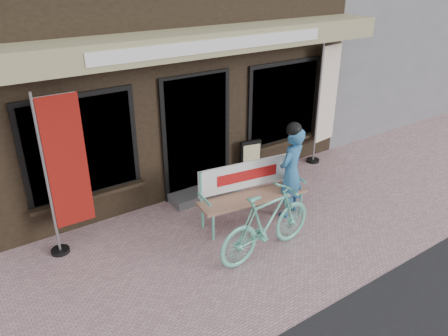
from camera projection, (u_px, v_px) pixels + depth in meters
ground at (266, 242)px, 6.62m from camera, size 70.00×70.00×0.00m
storefront at (119, 8)px, 9.04m from camera, size 7.00×6.77×6.00m
bench at (250, 188)px, 6.99m from camera, size 1.84×0.71×0.97m
person at (291, 171)px, 7.04m from camera, size 0.65×0.53×1.62m
bicycle at (267, 223)px, 6.16m from camera, size 1.71×0.59×1.01m
nobori_red at (64, 172)px, 5.98m from camera, size 0.70×0.26×2.40m
nobori_cream at (326, 101)px, 8.91m from camera, size 0.74×0.30×2.48m
menu_stand at (251, 160)px, 8.35m from camera, size 0.41×0.17×0.81m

